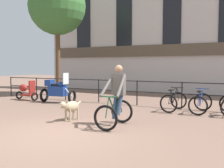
% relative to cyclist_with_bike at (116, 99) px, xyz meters
% --- Properties ---
extents(ground_plane, '(60.00, 60.00, 0.00)m').
position_rel_cyclist_with_bike_xyz_m(ground_plane, '(-0.89, -1.44, -0.76)').
color(ground_plane, '#7A5B4C').
extents(canal_railing, '(15.05, 0.05, 1.05)m').
position_rel_cyclist_with_bike_xyz_m(canal_railing, '(-0.89, 3.76, -0.05)').
color(canal_railing, black).
rests_on(canal_railing, ground_plane).
extents(building_facade, '(18.00, 0.72, 8.54)m').
position_rel_cyclist_with_bike_xyz_m(building_facade, '(-0.89, 9.55, 3.49)').
color(building_facade, beige).
rests_on(building_facade, ground_plane).
extents(cyclist_with_bike, '(0.74, 1.21, 1.70)m').
position_rel_cyclist_with_bike_xyz_m(cyclist_with_bike, '(0.00, 0.00, 0.00)').
color(cyclist_with_bike, black).
rests_on(cyclist_with_bike, ground_plane).
extents(dog, '(0.33, 0.98, 0.62)m').
position_rel_cyclist_with_bike_xyz_m(dog, '(-1.55, -0.03, -0.34)').
color(dog, tan).
rests_on(dog, ground_plane).
extents(parked_motorcycle, '(1.65, 0.78, 1.35)m').
position_rel_cyclist_with_bike_xyz_m(parked_motorcycle, '(-4.37, 2.81, -0.20)').
color(parked_motorcycle, black).
rests_on(parked_motorcycle, ground_plane).
extents(parked_bicycle_near_lamp, '(0.77, 1.17, 0.86)m').
position_rel_cyclist_with_bike_xyz_m(parked_bicycle_near_lamp, '(0.83, 3.11, -0.41)').
color(parked_bicycle_near_lamp, black).
rests_on(parked_bicycle_near_lamp, ground_plane).
extents(parked_bicycle_mid_left, '(0.67, 1.12, 0.86)m').
position_rel_cyclist_with_bike_xyz_m(parked_bicycle_mid_left, '(1.78, 3.11, -0.41)').
color(parked_bicycle_mid_left, black).
rests_on(parked_bicycle_mid_left, ground_plane).
extents(parked_scooter, '(1.32, 0.57, 0.96)m').
position_rel_cyclist_with_bike_xyz_m(parked_scooter, '(-6.33, 2.85, -0.30)').
color(parked_scooter, black).
rests_on(parked_scooter, ground_plane).
extents(tree_canalside_left, '(3.19, 3.19, 6.59)m').
position_rel_cyclist_with_bike_xyz_m(tree_canalside_left, '(-6.37, 5.35, 4.20)').
color(tree_canalside_left, brown).
rests_on(tree_canalside_left, ground_plane).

